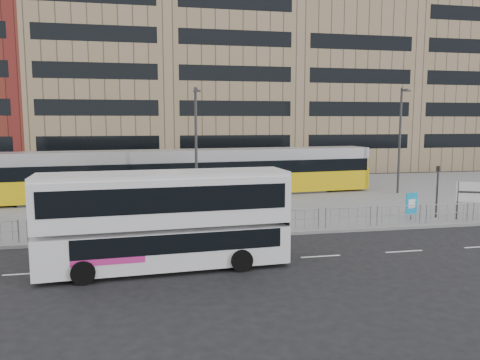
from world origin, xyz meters
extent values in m
plane|color=black|center=(0.00, 0.00, 0.00)|extent=(120.00, 120.00, 0.00)
cube|color=slate|center=(0.00, 12.00, 0.07)|extent=(64.00, 24.00, 0.15)
cube|color=gray|center=(0.00, 0.05, 0.07)|extent=(64.00, 0.25, 0.17)
cube|color=#937B5E|center=(-10.00, 34.00, 11.00)|extent=(14.00, 16.00, 22.00)
cube|color=#937B5E|center=(4.00, 34.00, 12.00)|extent=(14.00, 16.00, 24.00)
cube|color=#937B5E|center=(18.00, 34.00, 10.50)|extent=(14.00, 16.00, 21.00)
cube|color=#937B5E|center=(32.00, 34.00, 11.50)|extent=(14.00, 16.00, 23.00)
cylinder|color=#95979D|center=(2.00, 0.50, 1.20)|extent=(32.00, 0.05, 0.05)
cylinder|color=#95979D|center=(2.00, 0.50, 0.70)|extent=(32.00, 0.04, 0.04)
cube|color=white|center=(1.00, -4.00, 0.01)|extent=(62.00, 0.12, 0.01)
cube|color=silver|center=(-4.68, -4.36, 0.93)|extent=(9.84, 2.81, 1.50)
cube|color=silver|center=(-4.68, -4.36, 2.78)|extent=(9.84, 2.81, 1.86)
cube|color=silver|center=(-4.68, -4.36, 3.76)|extent=(9.83, 2.72, 0.27)
cube|color=black|center=(-4.24, -4.34, 1.28)|extent=(8.08, 2.75, 0.75)
cube|color=black|center=(-4.68, -4.36, 2.96)|extent=(9.31, 2.82, 0.97)
cube|color=#C72784|center=(-6.89, -4.49, 0.88)|extent=(2.78, 2.43, 0.44)
cylinder|color=black|center=(-1.79, -5.33, 0.44)|extent=(0.90, 0.32, 0.88)
cylinder|color=black|center=(-1.92, -3.07, 0.44)|extent=(0.90, 0.32, 0.88)
cylinder|color=black|center=(-7.71, -5.67, 0.44)|extent=(0.90, 0.32, 0.88)
cylinder|color=black|center=(-7.84, -3.42, 0.44)|extent=(0.90, 0.32, 0.88)
cube|color=gold|center=(-2.71, 12.59, 1.18)|extent=(30.50, 5.69, 1.74)
cube|color=black|center=(-2.71, 12.59, 2.37)|extent=(30.07, 5.69, 0.98)
cube|color=#BABABF|center=(-2.71, 12.59, 3.29)|extent=(30.48, 5.46, 0.87)
cube|color=gold|center=(11.76, 13.95, 1.89)|extent=(1.52, 2.55, 2.82)
cylinder|color=#2D2D30|center=(-2.71, 12.59, 1.99)|extent=(2.82, 2.82, 3.25)
cube|color=#2D2D30|center=(7.01, 13.50, 0.42)|extent=(3.49, 3.02, 0.54)
cube|color=#2D2D30|center=(-12.42, 11.68, 0.42)|extent=(3.49, 3.02, 0.54)
cylinder|color=#2D2D30|center=(12.41, 1.16, 1.26)|extent=(0.10, 0.10, 2.22)
cube|color=white|center=(13.20, 0.80, 1.79)|extent=(1.78, 0.88, 1.16)
cylinder|color=#2D2D30|center=(9.70, 1.55, 0.57)|extent=(0.06, 0.06, 0.85)
cube|color=#0E8FCC|center=(9.70, 1.55, 1.10)|extent=(0.83, 0.28, 1.27)
cube|color=white|center=(9.70, 1.52, 1.10)|extent=(0.51, 0.15, 0.53)
imported|color=black|center=(-7.45, 7.55, 1.03)|extent=(0.60, 0.74, 1.76)
cylinder|color=#2D2D30|center=(-9.81, 1.27, 1.65)|extent=(0.12, 0.12, 3.00)
imported|color=#2D2D30|center=(-9.81, 1.27, 2.75)|extent=(0.19, 0.22, 1.00)
cylinder|color=#2D2D30|center=(11.52, 1.85, 1.65)|extent=(0.12, 0.12, 3.00)
imported|color=#2D2D30|center=(11.52, 1.85, 2.75)|extent=(0.19, 0.22, 1.00)
cylinder|color=#2D2D30|center=(-2.19, 7.61, 4.09)|extent=(0.18, 0.18, 7.88)
cylinder|color=#2D2D30|center=(-2.19, 7.21, 7.83)|extent=(0.14, 0.90, 0.14)
cube|color=#2D2D30|center=(-2.19, 6.76, 7.73)|extent=(0.45, 0.20, 0.12)
cylinder|color=#2D2D30|center=(14.33, 11.11, 4.31)|extent=(0.18, 0.18, 8.32)
cylinder|color=#2D2D30|center=(14.33, 10.71, 8.27)|extent=(0.14, 0.90, 0.14)
cube|color=#2D2D30|center=(14.33, 10.26, 8.17)|extent=(0.45, 0.20, 0.12)
camera|label=1|loc=(-5.34, -22.76, 5.87)|focal=35.00mm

